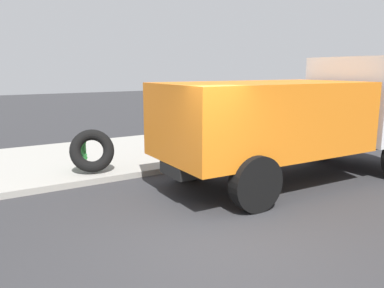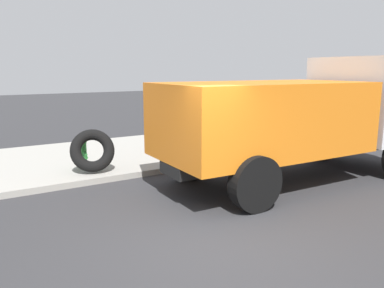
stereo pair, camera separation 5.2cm
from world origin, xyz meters
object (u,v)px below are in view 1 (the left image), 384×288
object	(u,v)px
fire_hydrant	(83,152)
loose_tire	(92,151)
dump_truck_orange	(304,114)
stop_sign	(192,109)

from	to	relation	value
fire_hydrant	loose_tire	distance (m)	0.55
dump_truck_orange	loose_tire	bearing A→B (deg)	148.19
loose_tire	stop_sign	distance (m)	3.05
fire_hydrant	dump_truck_orange	world-z (taller)	dump_truck_orange
fire_hydrant	loose_tire	size ratio (longest dim) A/B	0.74
loose_tire	dump_truck_orange	xyz separation A→B (m)	(4.43, -2.75, 0.91)
loose_tire	stop_sign	xyz separation A→B (m)	(2.92, 0.01, 0.86)
fire_hydrant	stop_sign	xyz separation A→B (m)	(3.00, -0.52, 0.98)
loose_tire	dump_truck_orange	bearing A→B (deg)	-31.81
loose_tire	stop_sign	world-z (taller)	stop_sign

